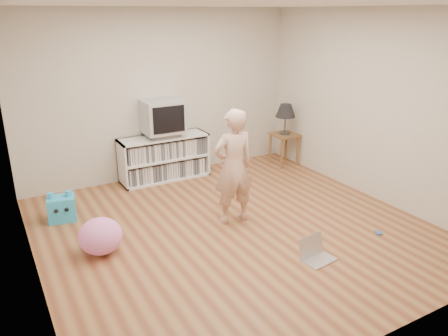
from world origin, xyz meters
name	(u,v)px	position (x,y,z in m)	size (l,w,h in m)	color
ground	(234,228)	(0.00, 0.00, 0.00)	(4.50, 4.50, 0.00)	brown
walls	(235,126)	(0.00, 0.00, 1.30)	(4.52, 4.52, 2.60)	beige
ceiling	(236,4)	(0.00, 0.00, 2.60)	(4.50, 4.50, 0.01)	white
media_unit	(164,157)	(-0.08, 2.04, 0.35)	(1.40, 0.45, 0.70)	white
dvd_deck	(163,134)	(-0.08, 2.02, 0.73)	(0.45, 0.35, 0.07)	gray
crt_tv	(162,116)	(-0.08, 2.02, 1.02)	(0.60, 0.53, 0.50)	#A4A4A9
side_table	(284,141)	(1.99, 1.65, 0.42)	(0.42, 0.42, 0.55)	brown
table_lamp	(286,111)	(1.99, 1.65, 0.94)	(0.34, 0.34, 0.52)	#333333
person	(233,167)	(0.09, 0.18, 0.73)	(0.53, 0.35, 1.46)	#D6A992
laptop	(315,253)	(0.41, -1.03, 0.07)	(0.38, 0.32, 0.24)	silver
playing_cards	(379,233)	(1.45, -0.98, 0.01)	(0.07, 0.09, 0.02)	#415EAE
plush_blue	(62,208)	(-1.80, 1.28, 0.16)	(0.38, 0.33, 0.39)	#2AB1EA
plush_pink	(100,236)	(-1.57, 0.22, 0.20)	(0.48, 0.48, 0.41)	#F17ECF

